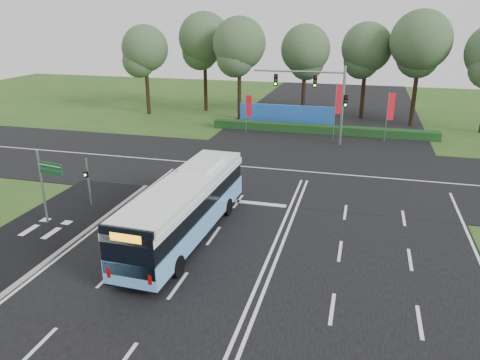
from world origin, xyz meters
name	(u,v)px	position (x,y,z in m)	size (l,w,h in m)	color
ground	(275,244)	(0.00, 0.00, 0.00)	(120.00, 120.00, 0.00)	#2C531B
road_main	(275,244)	(0.00, 0.00, 0.02)	(20.00, 120.00, 0.04)	black
road_cross	(305,172)	(0.00, 12.00, 0.03)	(120.00, 14.00, 0.05)	black
bike_path	(28,240)	(-12.50, -3.00, 0.03)	(5.00, 18.00, 0.06)	black
kerb_strip	(68,246)	(-10.10, -3.00, 0.06)	(0.25, 18.00, 0.12)	gray
city_bus	(186,207)	(-4.64, -0.45, 1.72)	(2.88, 11.98, 3.42)	#63A7E7
pedestrian_signal	(88,180)	(-11.93, 2.08, 1.66)	(0.25, 0.40, 3.03)	gray
street_sign	(46,180)	(-12.47, -0.96, 2.70)	(1.66, 0.39, 4.32)	gray
banner_flag_left	(248,108)	(-7.02, 22.51, 2.55)	(0.56, 0.18, 3.86)	gray
banner_flag_mid	(338,103)	(1.48, 23.10, 3.34)	(0.72, 0.33, 5.16)	gray
banner_flag_right	(390,110)	(6.13, 22.82, 3.00)	(0.63, 0.32, 4.60)	gray
traffic_light_gantry	(323,92)	(0.21, 20.50, 4.66)	(8.41, 0.28, 7.00)	gray
hedge	(322,129)	(0.00, 24.50, 0.40)	(22.00, 1.20, 0.80)	#163C19
blue_hoarding	(286,115)	(-4.00, 27.00, 1.10)	(10.00, 0.30, 2.20)	blue
eucalyptus_row	(306,45)	(-2.77, 30.62, 8.04)	(41.45, 9.28, 11.72)	black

